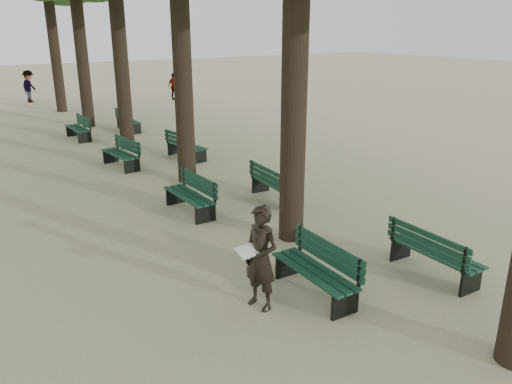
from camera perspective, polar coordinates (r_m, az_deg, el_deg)
ground at (r=7.94m, az=8.71°, el=-14.86°), size 120.00×120.00×0.00m
bench_left_0 at (r=8.57m, az=6.68°, el=-9.96°), size 0.65×1.82×0.92m
bench_left_1 at (r=12.19m, az=-7.59°, el=-1.16°), size 0.59×1.81×0.92m
bench_left_2 at (r=16.58m, az=-15.19°, el=3.64°), size 0.75×1.85×0.92m
bench_left_3 at (r=21.29m, az=-19.64°, el=6.41°), size 0.62×1.82×0.92m
bench_right_0 at (r=9.69m, az=19.67°, el=-7.46°), size 0.63×1.82×0.92m
bench_right_1 at (r=12.96m, az=2.21°, el=0.20°), size 0.73×1.84×0.92m
bench_right_2 at (r=17.27m, az=-7.93°, el=4.71°), size 0.81×1.86×0.92m
bench_right_3 at (r=22.38m, az=-14.33°, el=7.46°), size 0.61×1.81×0.92m
man_with_map at (r=7.90m, az=0.54°, el=-7.54°), size 0.69×0.76×1.73m
pedestrian_b at (r=32.92m, az=-24.50°, el=10.93°), size 1.01×1.19×1.86m
pedestrian_c at (r=31.38m, az=-9.33°, el=11.81°), size 0.65×1.01×1.63m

